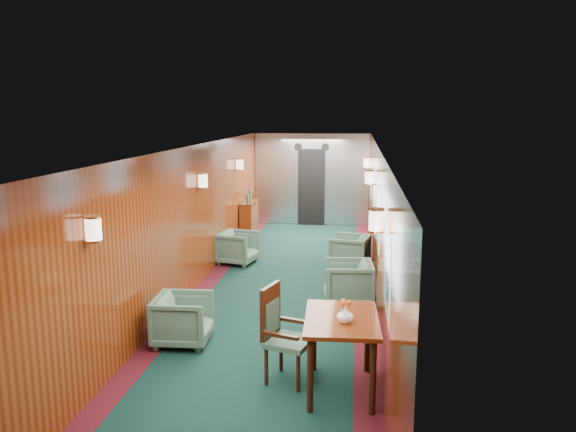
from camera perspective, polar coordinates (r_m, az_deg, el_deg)
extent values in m
plane|color=black|center=(9.22, -0.69, -8.06)|extent=(12.00, 12.00, 0.00)
cube|color=silver|center=(8.76, -0.73, 6.67)|extent=(3.00, 12.00, 0.10)
cube|color=silver|center=(8.76, -0.73, 6.73)|extent=(1.20, 12.00, 0.06)
cube|color=maroon|center=(14.81, 2.44, 3.78)|extent=(3.00, 0.10, 2.40)
cube|color=maroon|center=(9.23, -9.97, -0.49)|extent=(0.10, 12.00, 2.40)
cube|color=maroon|center=(8.84, 8.97, -0.95)|extent=(0.10, 12.00, 2.40)
cube|color=#3B0B13|center=(9.49, -8.87, -7.63)|extent=(0.30, 12.00, 0.01)
cube|color=#3B0B13|center=(9.14, 7.81, -8.30)|extent=(0.30, 12.00, 0.01)
cube|color=silver|center=(14.73, 2.42, 3.75)|extent=(2.98, 0.12, 2.38)
cube|color=black|center=(14.68, 2.39, 2.93)|extent=(0.70, 0.06, 2.00)
cylinder|color=black|center=(14.62, 1.04, 7.05)|extent=(0.20, 0.04, 0.20)
cylinder|color=black|center=(14.56, 3.80, 7.01)|extent=(0.20, 0.04, 0.20)
cube|color=silver|center=(5.38, 10.08, -5.73)|extent=(0.02, 1.10, 0.80)
cube|color=slate|center=(5.38, 9.99, -5.73)|extent=(0.01, 0.96, 0.66)
cube|color=silver|center=(7.81, 9.17, -0.61)|extent=(0.02, 1.10, 0.80)
cube|color=slate|center=(7.81, 9.12, -0.61)|extent=(0.01, 0.96, 0.66)
cube|color=silver|center=(10.27, 8.70, 2.07)|extent=(0.02, 1.10, 0.80)
cube|color=slate|center=(10.27, 8.66, 2.07)|extent=(0.01, 0.96, 0.66)
cube|color=silver|center=(12.75, 8.42, 3.71)|extent=(0.02, 1.10, 0.80)
cube|color=slate|center=(12.75, 8.38, 3.71)|extent=(0.01, 0.96, 0.66)
cylinder|color=#FBE2C4|center=(5.88, -19.17, -1.24)|extent=(0.16, 0.16, 0.24)
cylinder|color=#B48532|center=(5.91, -19.10, -2.38)|extent=(0.17, 0.17, 0.02)
cylinder|color=#FBE2C4|center=(6.07, 8.96, -0.43)|extent=(0.16, 0.16, 0.24)
cylinder|color=#B48532|center=(6.09, 8.93, -1.54)|extent=(0.17, 0.17, 0.02)
cylinder|color=#FBE2C4|center=(9.58, -8.65, 3.58)|extent=(0.16, 0.16, 0.24)
cylinder|color=#B48532|center=(9.60, -8.63, 2.87)|extent=(0.17, 0.17, 0.02)
cylinder|color=#FBE2C4|center=(10.03, 8.27, 3.90)|extent=(0.16, 0.16, 0.24)
cylinder|color=#B48532|center=(10.04, 8.26, 3.21)|extent=(0.17, 0.17, 0.02)
cylinder|color=#FBE2C4|center=(12.48, -4.93, 5.26)|extent=(0.16, 0.16, 0.24)
cylinder|color=#B48532|center=(12.49, -4.92, 4.71)|extent=(0.17, 0.17, 0.02)
cylinder|color=#FBE2C4|center=(13.01, 8.03, 5.41)|extent=(0.16, 0.16, 0.24)
cylinder|color=#B48532|center=(13.02, 8.02, 4.88)|extent=(0.17, 0.17, 0.02)
cube|color=maroon|center=(6.01, 5.47, -10.42)|extent=(0.81, 1.12, 0.04)
cylinder|color=#34190B|center=(5.74, 2.27, -15.87)|extent=(0.07, 0.07, 0.78)
cylinder|color=#34190B|center=(5.75, 8.62, -15.94)|extent=(0.07, 0.07, 0.78)
cylinder|color=#34190B|center=(6.60, 2.64, -12.24)|extent=(0.07, 0.07, 0.78)
cylinder|color=#34190B|center=(6.61, 8.08, -12.31)|extent=(0.07, 0.07, 0.78)
cube|color=#1B4134|center=(6.30, 0.13, -12.66)|extent=(0.57, 0.57, 0.06)
cube|color=#34190B|center=(6.28, -1.80, -9.64)|extent=(0.17, 0.41, 0.60)
cube|color=#1B4134|center=(6.29, -1.59, -10.18)|extent=(0.11, 0.31, 0.36)
cube|color=#34190B|center=(6.05, -0.78, -12.05)|extent=(0.41, 0.17, 0.04)
cube|color=#34190B|center=(6.44, 0.99, -10.62)|extent=(0.41, 0.17, 0.04)
cylinder|color=#34190B|center=(6.32, -2.22, -15.03)|extent=(0.04, 0.04, 0.43)
cylinder|color=#34190B|center=(6.18, 1.04, -15.66)|extent=(0.04, 0.04, 0.43)
cylinder|color=#34190B|center=(6.63, -0.71, -13.75)|extent=(0.04, 0.04, 0.43)
cylinder|color=#34190B|center=(6.49, 2.42, -14.31)|extent=(0.04, 0.04, 0.43)
cube|color=maroon|center=(13.33, -3.97, -0.37)|extent=(0.28, 0.94, 0.84)
cube|color=#34190B|center=(13.26, -3.95, 1.42)|extent=(0.30, 0.96, 0.02)
cylinder|color=#2A5538|center=(13.01, -4.11, 1.77)|extent=(0.07, 0.07, 0.22)
cylinder|color=#2A5538|center=(13.33, -3.84, 2.12)|extent=(0.06, 0.06, 0.28)
cylinder|color=#B48532|center=(13.51, -3.69, 2.02)|extent=(0.08, 0.08, 0.18)
imported|color=white|center=(5.83, 5.82, -9.94)|extent=(0.19, 0.19, 0.17)
imported|color=#1B4134|center=(7.43, -10.61, -10.29)|extent=(0.74, 0.72, 0.64)
imported|color=#1B4134|center=(11.05, -5.12, -3.23)|extent=(0.83, 0.82, 0.64)
imported|color=#1B4134|center=(8.79, 6.14, -6.75)|extent=(0.80, 0.79, 0.68)
imported|color=#1B4134|center=(10.75, 6.25, -3.62)|extent=(0.84, 0.82, 0.64)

